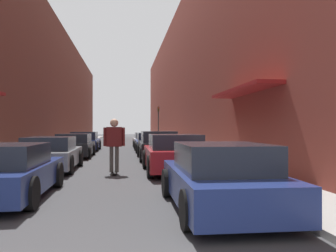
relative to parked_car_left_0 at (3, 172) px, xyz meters
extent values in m
plane|color=#38383A|center=(2.19, 16.44, -0.59)|extent=(126.06, 126.06, 0.00)
cube|color=gray|center=(-1.98, 22.17, -0.53)|extent=(1.80, 57.30, 0.12)
cube|color=gray|center=(6.37, 22.17, -0.53)|extent=(1.80, 57.30, 0.12)
cube|color=brown|center=(-4.88, 22.17, 4.82)|extent=(4.00, 57.30, 10.82)
cube|color=brown|center=(9.27, 22.17, 5.49)|extent=(4.00, 57.30, 12.16)
cube|color=maroon|center=(6.87, 3.55, 2.31)|extent=(1.00, 4.80, 0.12)
cube|color=navy|center=(0.00, 0.05, -0.13)|extent=(1.90, 4.04, 0.56)
cube|color=#232833|center=(0.00, -0.15, 0.39)|extent=(1.66, 2.11, 0.47)
cylinder|color=black|center=(0.92, 1.30, -0.26)|extent=(0.18, 0.65, 0.65)
cylinder|color=black|center=(0.92, -1.20, -0.26)|extent=(0.18, 0.65, 0.65)
cube|color=gray|center=(-0.03, 4.92, -0.11)|extent=(1.87, 4.11, 0.59)
cube|color=#232833|center=(-0.03, 4.71, 0.42)|extent=(1.62, 2.15, 0.47)
cylinder|color=black|center=(-0.91, 6.18, -0.26)|extent=(0.18, 0.67, 0.67)
cylinder|color=black|center=(0.85, 6.18, -0.26)|extent=(0.18, 0.67, 0.67)
cylinder|color=black|center=(-0.91, 3.65, -0.26)|extent=(0.18, 0.67, 0.67)
cylinder|color=black|center=(0.85, 3.65, -0.26)|extent=(0.18, 0.67, 0.67)
cube|color=black|center=(-0.01, 10.53, -0.11)|extent=(1.82, 4.03, 0.62)
cube|color=#232833|center=(-0.01, 10.33, 0.44)|extent=(1.60, 2.10, 0.48)
cylinder|color=black|center=(-0.89, 11.78, -0.28)|extent=(0.18, 0.62, 0.62)
cylinder|color=black|center=(0.88, 11.78, -0.28)|extent=(0.18, 0.62, 0.62)
cylinder|color=black|center=(-0.89, 9.28, -0.28)|extent=(0.18, 0.62, 0.62)
cylinder|color=black|center=(0.88, 9.28, -0.28)|extent=(0.18, 0.62, 0.62)
cube|color=navy|center=(-0.08, 15.76, -0.11)|extent=(1.86, 4.09, 0.59)
cube|color=#232833|center=(-0.08, 15.56, 0.45)|extent=(1.63, 2.13, 0.54)
cylinder|color=black|center=(-0.99, 17.03, -0.26)|extent=(0.18, 0.66, 0.66)
cylinder|color=black|center=(0.83, 17.03, -0.26)|extent=(0.18, 0.66, 0.66)
cylinder|color=black|center=(-0.99, 14.49, -0.26)|extent=(0.18, 0.66, 0.66)
cylinder|color=black|center=(0.83, 14.49, -0.26)|extent=(0.18, 0.66, 0.66)
cube|color=navy|center=(4.49, -1.54, -0.12)|extent=(1.86, 4.03, 0.59)
cube|color=#232833|center=(4.49, -1.74, 0.43)|extent=(1.60, 2.11, 0.51)
cylinder|color=black|center=(3.62, -0.30, -0.27)|extent=(0.18, 0.63, 0.63)
cylinder|color=black|center=(5.36, -0.30, -0.27)|extent=(0.18, 0.63, 0.63)
cylinder|color=black|center=(3.62, -2.77, -0.27)|extent=(0.18, 0.63, 0.63)
cylinder|color=black|center=(5.36, -2.77, -0.27)|extent=(0.18, 0.63, 0.63)
cube|color=maroon|center=(4.40, 3.79, -0.06)|extent=(1.98, 4.05, 0.67)
cube|color=#232833|center=(4.40, 3.58, 0.51)|extent=(1.72, 2.12, 0.48)
cylinder|color=black|center=(3.46, 5.03, -0.23)|extent=(0.18, 0.71, 0.71)
cylinder|color=black|center=(5.34, 5.03, -0.23)|extent=(0.18, 0.71, 0.71)
cylinder|color=black|center=(3.46, 2.54, -0.23)|extent=(0.18, 0.71, 0.71)
cylinder|color=black|center=(5.34, 2.54, -0.23)|extent=(0.18, 0.71, 0.71)
cube|color=black|center=(4.33, 8.77, -0.06)|extent=(1.88, 4.62, 0.67)
cube|color=#232833|center=(4.33, 8.54, 0.55)|extent=(1.64, 2.41, 0.54)
cylinder|color=black|center=(3.43, 10.19, -0.24)|extent=(0.18, 0.71, 0.71)
cylinder|color=black|center=(5.23, 10.19, -0.24)|extent=(0.18, 0.71, 0.71)
cylinder|color=black|center=(3.43, 7.34, -0.24)|extent=(0.18, 0.71, 0.71)
cylinder|color=black|center=(5.23, 7.34, -0.24)|extent=(0.18, 0.71, 0.71)
cube|color=navy|center=(4.33, 14.05, -0.13)|extent=(1.87, 4.10, 0.57)
cube|color=#232833|center=(4.33, 13.85, 0.41)|extent=(1.63, 2.14, 0.51)
cylinder|color=black|center=(3.43, 15.31, -0.27)|extent=(0.18, 0.65, 0.65)
cylinder|color=black|center=(5.22, 15.31, -0.27)|extent=(0.18, 0.65, 0.65)
cylinder|color=black|center=(3.43, 12.79, -0.27)|extent=(0.18, 0.65, 0.65)
cylinder|color=black|center=(5.22, 12.79, -0.27)|extent=(0.18, 0.65, 0.65)
cube|color=#B7B7BC|center=(4.39, 18.80, -0.14)|extent=(2.04, 3.99, 0.57)
cube|color=#232833|center=(4.39, 18.60, 0.38)|extent=(1.76, 2.09, 0.48)
cylinder|color=black|center=(3.44, 20.02, -0.29)|extent=(0.18, 0.61, 0.61)
cylinder|color=black|center=(5.34, 20.02, -0.29)|extent=(0.18, 0.61, 0.61)
cylinder|color=black|center=(3.44, 17.58, -0.29)|extent=(0.18, 0.61, 0.61)
cylinder|color=black|center=(5.34, 17.58, -0.29)|extent=(0.18, 0.61, 0.61)
cube|color=black|center=(2.32, 3.55, -0.53)|extent=(0.20, 0.78, 0.02)
cylinder|color=beige|center=(2.24, 3.80, -0.56)|extent=(0.03, 0.06, 0.06)
cylinder|color=beige|center=(2.39, 3.80, -0.56)|extent=(0.03, 0.06, 0.06)
cylinder|color=beige|center=(2.24, 3.30, -0.56)|extent=(0.03, 0.06, 0.06)
cylinder|color=beige|center=(2.39, 3.30, -0.56)|extent=(0.03, 0.06, 0.06)
cylinder|color=#47423D|center=(2.23, 3.55, -0.08)|extent=(0.13, 0.13, 0.87)
cylinder|color=#47423D|center=(2.41, 3.55, -0.08)|extent=(0.13, 0.13, 0.87)
cube|color=maroon|center=(2.32, 3.55, 0.68)|extent=(0.52, 0.23, 0.66)
sphere|color=tan|center=(2.32, 3.55, 1.15)|extent=(0.28, 0.28, 0.28)
cylinder|color=maroon|center=(2.01, 3.55, 0.68)|extent=(0.10, 0.10, 0.63)
cylinder|color=maroon|center=(2.63, 3.55, 0.68)|extent=(0.10, 0.10, 0.63)
cylinder|color=#2D2D2D|center=(5.80, 22.77, 1.26)|extent=(0.10, 0.10, 3.46)
cube|color=#332D0F|center=(5.80, 22.77, 2.76)|extent=(0.16, 0.16, 0.45)
sphere|color=red|center=(5.80, 22.68, 2.87)|extent=(0.11, 0.11, 0.11)
camera|label=1|loc=(2.67, -7.69, 0.97)|focal=35.00mm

